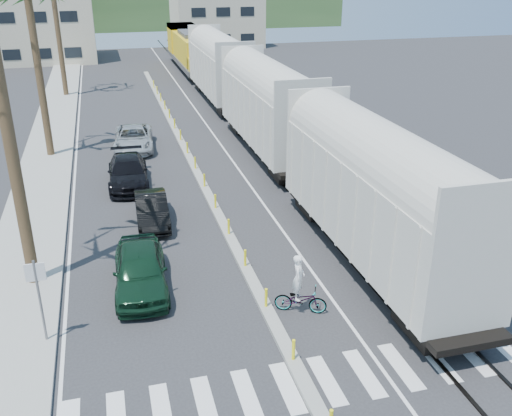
{
  "coord_description": "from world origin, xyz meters",
  "views": [
    {
      "loc": [
        -4.74,
        -14.27,
        11.25
      ],
      "look_at": [
        0.8,
        6.33,
        2.0
      ],
      "focal_mm": 40.0,
      "sensor_mm": 36.0,
      "label": 1
    }
  ],
  "objects_px": {
    "street_sign": "(38,290)",
    "cyclist": "(300,295)",
    "car_lead": "(140,270)",
    "car_second": "(152,210)"
  },
  "relations": [
    {
      "from": "street_sign",
      "to": "cyclist",
      "type": "xyz_separation_m",
      "value": [
        8.41,
        -0.4,
        -1.28
      ]
    },
    {
      "from": "car_lead",
      "to": "car_second",
      "type": "xyz_separation_m",
      "value": [
        0.97,
        5.78,
        -0.13
      ]
    },
    {
      "from": "car_second",
      "to": "cyclist",
      "type": "height_order",
      "value": "cyclist"
    },
    {
      "from": "street_sign",
      "to": "cyclist",
      "type": "bearing_deg",
      "value": -2.74
    },
    {
      "from": "car_lead",
      "to": "cyclist",
      "type": "distance_m",
      "value": 5.99
    },
    {
      "from": "street_sign",
      "to": "cyclist",
      "type": "distance_m",
      "value": 8.51
    },
    {
      "from": "car_lead",
      "to": "cyclist",
      "type": "bearing_deg",
      "value": -27.09
    },
    {
      "from": "street_sign",
      "to": "car_second",
      "type": "bearing_deg",
      "value": 63.45
    },
    {
      "from": "car_second",
      "to": "cyclist",
      "type": "bearing_deg",
      "value": -62.81
    },
    {
      "from": "street_sign",
      "to": "car_lead",
      "type": "relative_size",
      "value": 0.62
    }
  ]
}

